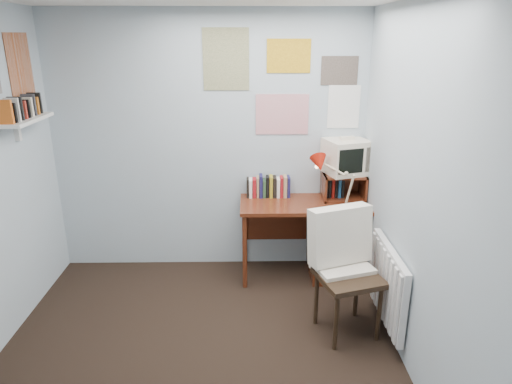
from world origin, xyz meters
TOP-DOWN VIEW (x-y plane):
  - ground at (0.00, 0.00)m, footprint 3.50×3.50m
  - back_wall at (0.00, 1.75)m, footprint 3.00×0.02m
  - right_wall at (1.50, 0.00)m, footprint 0.02×3.50m
  - desk at (1.17, 1.48)m, footprint 1.20×0.55m
  - desk_chair at (1.15, 0.54)m, footprint 0.61×0.60m
  - desk_lamp at (1.33, 1.31)m, footprint 0.36×0.34m
  - tv_riser at (1.29, 1.59)m, footprint 0.40×0.30m
  - crt_tv at (1.30, 1.61)m, footprint 0.46×0.44m
  - book_row at (0.66, 1.66)m, footprint 0.60×0.14m
  - radiator at (1.46, 0.55)m, footprint 0.09×0.80m
  - wall_shelf at (-1.40, 1.10)m, footprint 0.20×0.62m
  - posters_back at (0.70, 1.74)m, footprint 1.20×0.01m
  - posters_left at (-1.49, 1.10)m, footprint 0.01×0.70m

SIDE VIEW (x-z plane):
  - ground at x=0.00m, z-range 0.00..0.00m
  - desk at x=1.17m, z-range 0.03..0.79m
  - radiator at x=1.46m, z-range 0.12..0.72m
  - desk_chair at x=1.15m, z-range 0.00..0.97m
  - book_row at x=0.66m, z-range 0.76..0.98m
  - tv_riser at x=1.29m, z-range 0.76..1.01m
  - desk_lamp at x=1.33m, z-range 0.76..1.18m
  - crt_tv at x=1.30m, z-range 1.01..1.36m
  - back_wall at x=0.00m, z-range 0.00..2.50m
  - right_wall at x=1.50m, z-range 0.00..2.50m
  - wall_shelf at x=-1.40m, z-range 1.50..1.74m
  - posters_back at x=0.70m, z-range 1.40..2.30m
  - posters_left at x=-1.49m, z-range 1.70..2.30m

